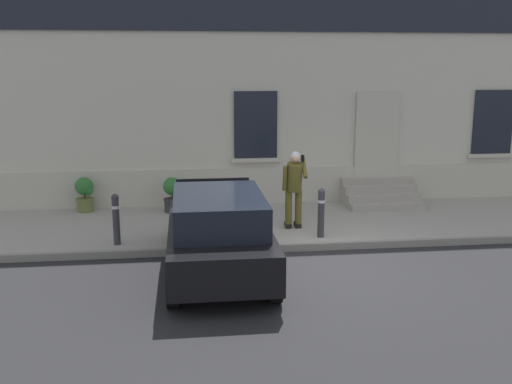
{
  "coord_description": "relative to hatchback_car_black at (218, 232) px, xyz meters",
  "views": [
    {
      "loc": [
        -2.17,
        -10.25,
        3.68
      ],
      "look_at": [
        -0.71,
        1.6,
        1.1
      ],
      "focal_mm": 41.19,
      "sensor_mm": 36.0,
      "label": 1
    }
  ],
  "objects": [
    {
      "name": "sidewalk",
      "position": [
        1.61,
        3.03,
        -0.71
      ],
      "size": [
        24.0,
        3.6,
        0.15
      ],
      "primitive_type": "cube",
      "color": "#99968E",
      "rests_on": "ground"
    },
    {
      "name": "entrance_stoop",
      "position": [
        4.45,
        4.35,
        -0.4
      ],
      "size": [
        1.91,
        1.28,
        0.64
      ],
      "color": "#9E998E",
      "rests_on": "sidewalk"
    },
    {
      "name": "ground_plane",
      "position": [
        1.61,
        0.23,
        -0.79
      ],
      "size": [
        80.0,
        80.0,
        0.0
      ],
      "primitive_type": "plane",
      "color": "#232326"
    },
    {
      "name": "bollard_far_left",
      "position": [
        -1.95,
        1.58,
        -0.08
      ],
      "size": [
        0.15,
        0.15,
        1.04
      ],
      "color": "#333338",
      "rests_on": "sidewalk"
    },
    {
      "name": "curb_edge",
      "position": [
        1.61,
        1.17,
        -0.71
      ],
      "size": [
        24.0,
        0.12,
        0.15
      ],
      "primitive_type": "cube",
      "color": "gray",
      "rests_on": "ground"
    },
    {
      "name": "building_facade",
      "position": [
        1.61,
        5.52,
        2.94
      ],
      "size": [
        24.0,
        1.52,
        7.5
      ],
      "color": "beige",
      "rests_on": "ground"
    },
    {
      "name": "bollard_near_person",
      "position": [
        2.23,
        1.58,
        -0.08
      ],
      "size": [
        0.15,
        0.15,
        1.04
      ],
      "color": "#333338",
      "rests_on": "sidewalk"
    },
    {
      "name": "person_on_phone",
      "position": [
        1.79,
        2.3,
        0.36
      ],
      "size": [
        0.51,
        0.52,
        1.74
      ],
      "rotation": [
        0.0,
        0.0,
        0.29
      ],
      "color": "#514C1E",
      "rests_on": "sidewalk"
    },
    {
      "name": "hatchback_car_black",
      "position": [
        0.0,
        0.0,
        0.0
      ],
      "size": [
        1.79,
        4.07,
        1.5
      ],
      "color": "black",
      "rests_on": "ground"
    },
    {
      "name": "planter_charcoal",
      "position": [
        -0.88,
        4.15,
        -0.18
      ],
      "size": [
        0.44,
        0.44,
        0.86
      ],
      "color": "#2D2D30",
      "rests_on": "sidewalk"
    },
    {
      "name": "planter_olive",
      "position": [
        -3.01,
        4.44,
        -0.18
      ],
      "size": [
        0.44,
        0.44,
        0.86
      ],
      "color": "#606B38",
      "rests_on": "sidewalk"
    }
  ]
}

